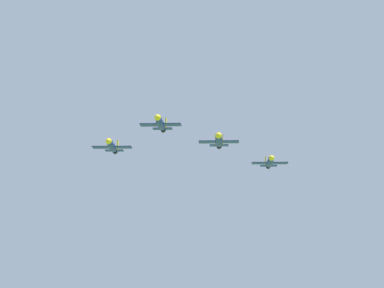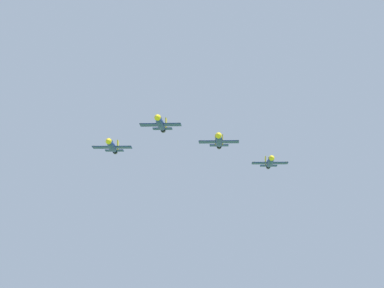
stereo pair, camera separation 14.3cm
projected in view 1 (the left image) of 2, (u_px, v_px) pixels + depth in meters
jet_lead at (160, 123)px, 177.01m from camera, size 11.76×10.84×2.97m
jet_left_wingman at (219, 141)px, 189.98m from camera, size 12.38×11.17×3.10m
jet_right_wingman at (112, 146)px, 190.76m from camera, size 12.25×10.82×3.04m
jet_left_outer at (270, 162)px, 202.66m from camera, size 11.98×10.55×2.97m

